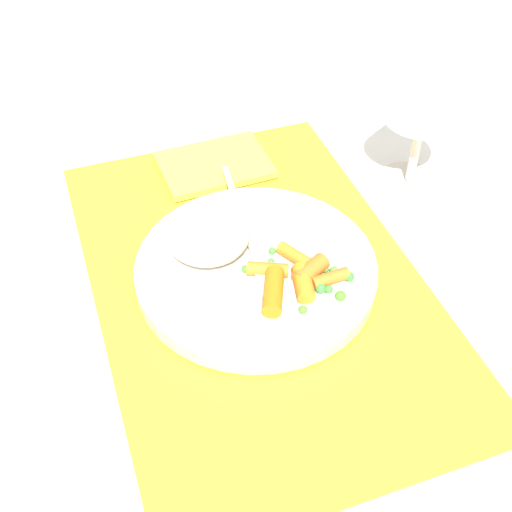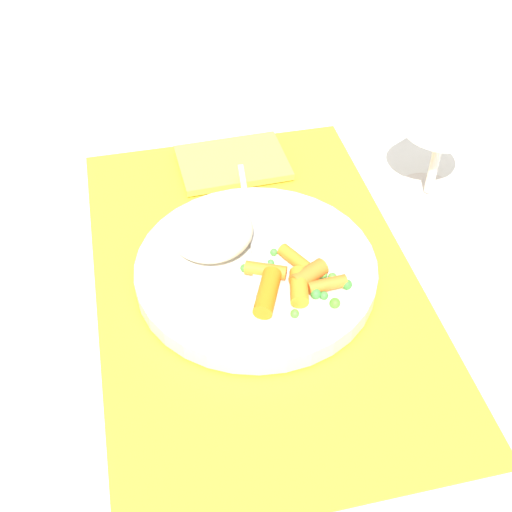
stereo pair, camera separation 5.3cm
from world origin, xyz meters
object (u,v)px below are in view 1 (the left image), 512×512
plate (256,270)px  carrot_portion (295,277)px  rice_mound (207,233)px  fork (249,240)px  wine_glass (427,91)px  napkin (214,165)px

plate → carrot_portion: carrot_portion is taller
plate → rice_mound: rice_mound is taller
plate → fork: fork is taller
rice_mound → wine_glass: 0.27m
plate → carrot_portion: (0.04, 0.03, 0.02)m
plate → wine_glass: size_ratio=1.44×
rice_mound → wine_glass: (-0.06, 0.26, 0.07)m
napkin → plate: bearing=-4.1°
wine_glass → fork: bearing=-74.7°
rice_mound → napkin: (-0.15, 0.05, -0.04)m
carrot_portion → fork: carrot_portion is taller
carrot_portion → rice_mound: bearing=-138.0°
fork → wine_glass: size_ratio=1.21×
rice_mound → fork: bearing=86.6°
plate → rice_mound: bearing=-131.8°
rice_mound → fork: (0.00, 0.04, -0.02)m
rice_mound → carrot_portion: bearing=42.0°
rice_mound → carrot_portion: size_ratio=0.92×
wine_glass → rice_mound: bearing=-77.5°
carrot_portion → napkin: (-0.22, -0.01, -0.02)m
carrot_portion → plate: bearing=-145.0°
fork → plate: bearing=-6.1°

